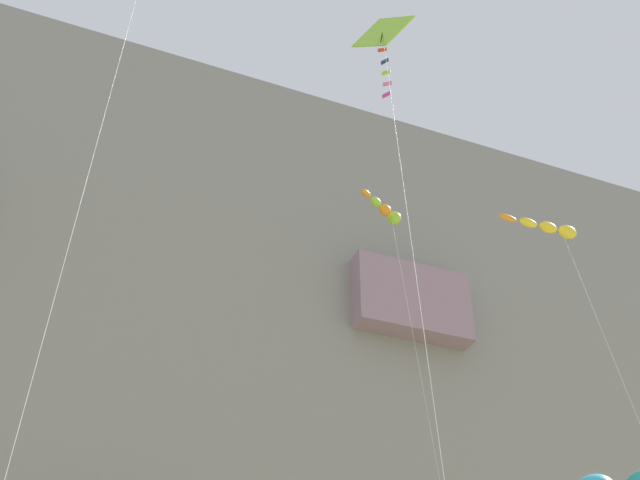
% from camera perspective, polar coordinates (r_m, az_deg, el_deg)
% --- Properties ---
extents(cliff_face, '(180.00, 28.14, 66.73)m').
position_cam_1_polar(cliff_face, '(75.15, -15.75, -11.00)').
color(cliff_face, gray).
rests_on(cliff_face, ground).
extents(kite_windsock_low_right, '(3.88, 5.93, 23.22)m').
position_cam_1_polar(kite_windsock_low_right, '(33.94, 16.40, 0.75)').
color(kite_windsock_low_right, yellow).
rests_on(kite_windsock_low_right, ground).
extents(kite_windsock_low_left, '(3.93, 4.60, 33.23)m').
position_cam_1_polar(kite_windsock_low_left, '(47.95, 4.82, 2.06)').
color(kite_windsock_low_left, '#8CCC33').
rests_on(kite_windsock_low_left, ground).
extents(kite_diamond_front_field, '(2.15, 5.38, 24.72)m').
position_cam_1_polar(kite_diamond_front_field, '(25.76, 4.64, 14.26)').
color(kite_diamond_front_field, '#8CCC33').
rests_on(kite_diamond_front_field, ground).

